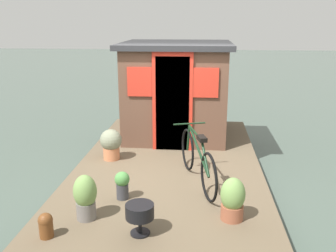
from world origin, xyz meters
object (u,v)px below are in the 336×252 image
Objects in this scene: potted_plant_mint at (233,199)px; charcoal_grill at (140,213)px; potted_plant_ivy at (111,143)px; potted_plant_basil at (85,196)px; bicycle at (197,159)px; potted_plant_geranium at (122,184)px; mooring_bollard at (46,225)px; houseboat_cabin at (176,89)px.

charcoal_grill is (-0.42, 1.04, 0.00)m from potted_plant_mint.
potted_plant_ivy is 1.46× the size of charcoal_grill.
potted_plant_ivy is at bearing 46.07° from potted_plant_mint.
potted_plant_basil is 1.75m from potted_plant_mint.
potted_plant_mint is at bearing -85.19° from potted_plant_basil.
potted_plant_ivy is 1.00× the size of potted_plant_mint.
potted_plant_mint is at bearing -156.21° from bicycle.
potted_plant_geranium is at bearing 120.59° from bicycle.
bicycle is 5.90× the size of mooring_bollard.
potted_plant_basil is 1.96× the size of mooring_bollard.
mooring_bollard is (-0.98, 0.64, -0.06)m from potted_plant_geranium.
charcoal_grill is at bearing -81.30° from mooring_bollard.
charcoal_grill is (-0.27, -0.70, -0.03)m from potted_plant_basil.
charcoal_grill is at bearing 177.99° from houseboat_cabin.
potted_plant_basil is at bearing 94.81° from potted_plant_mint.
potted_plant_basil is at bearing 166.75° from houseboat_cabin.
houseboat_cabin is 7.51× the size of mooring_bollard.
bicycle is at bearing -23.38° from charcoal_grill.
potted_plant_basil is at bearing 68.65° from charcoal_grill.
mooring_bollard is (-1.56, 1.62, -0.22)m from bicycle.
bicycle reaches higher than mooring_bollard.
potted_plant_mint is at bearing -106.05° from potted_plant_geranium.
potted_plant_basil reaches higher than charcoal_grill.
houseboat_cabin is at bearing 15.06° from potted_plant_mint.
charcoal_grill is 1.26× the size of mooring_bollard.
potted_plant_mint reaches higher than potted_plant_ivy.
bicycle is 1.70m from potted_plant_ivy.
potted_plant_basil is 1.06× the size of potted_plant_ivy.
mooring_bollard is at bearing 143.34° from potted_plant_basil.
bicycle is 3.02× the size of potted_plant_basil.
bicycle reaches higher than potted_plant_basil.
houseboat_cabin is 5.96× the size of charcoal_grill.
mooring_bollard is (-0.57, 2.06, -0.11)m from potted_plant_mint.
charcoal_grill is at bearing -159.00° from potted_plant_ivy.
houseboat_cabin reaches higher than potted_plant_geranium.
houseboat_cabin is 3.86m from charcoal_grill.
charcoal_grill is (-2.26, -0.87, -0.02)m from potted_plant_ivy.
bicycle is (-2.39, -0.47, -0.58)m from houseboat_cabin.
potted_plant_mint is at bearing -74.41° from mooring_bollard.
mooring_bollard is (-0.43, 0.32, -0.14)m from potted_plant_basil.
potted_plant_basil is 0.75m from charcoal_grill.
potted_plant_basil is 1.06× the size of potted_plant_mint.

